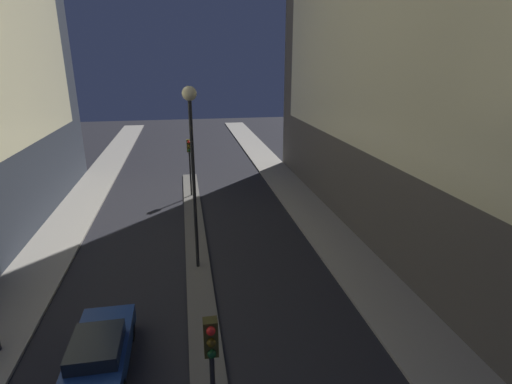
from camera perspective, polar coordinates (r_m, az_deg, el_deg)
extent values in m
cube|color=#56544F|center=(21.50, -8.47, -8.37)|extent=(1.16, 29.75, 0.12)
cube|color=#3D3814|center=(9.43, -6.48, -19.91)|extent=(0.32, 0.28, 0.90)
sphere|color=red|center=(9.11, -6.47, -19.13)|extent=(0.20, 0.20, 0.20)
sphere|color=#4C380A|center=(9.29, -6.39, -20.60)|extent=(0.20, 0.20, 0.20)
sphere|color=#0F3D19|center=(9.48, -6.33, -22.01)|extent=(0.20, 0.20, 0.20)
cylinder|color=black|center=(29.47, -9.35, 2.57)|extent=(0.12, 0.12, 3.27)
cube|color=#3D3814|center=(28.98, -9.56, 6.54)|extent=(0.32, 0.28, 0.90)
sphere|color=red|center=(28.75, -9.59, 7.06)|extent=(0.20, 0.20, 0.20)
sphere|color=#4C380A|center=(28.80, -9.55, 6.47)|extent=(0.20, 0.20, 0.20)
sphere|color=#0F3D19|center=(28.87, -9.52, 5.89)|extent=(0.20, 0.20, 0.20)
cylinder|color=black|center=(18.38, -8.84, 0.60)|extent=(0.16, 0.16, 8.00)
sphere|color=#F9EAB2|center=(17.57, -9.52, 13.72)|extent=(0.63, 0.63, 0.63)
cube|color=navy|center=(14.81, -21.38, -20.68)|extent=(1.80, 4.33, 0.64)
cube|color=black|center=(14.23, -21.89, -19.76)|extent=(1.53, 1.95, 0.46)
cylinder|color=black|center=(16.21, -23.26, -18.56)|extent=(0.22, 0.64, 0.64)
cylinder|color=black|center=(15.91, -17.43, -18.58)|extent=(0.22, 0.64, 0.64)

